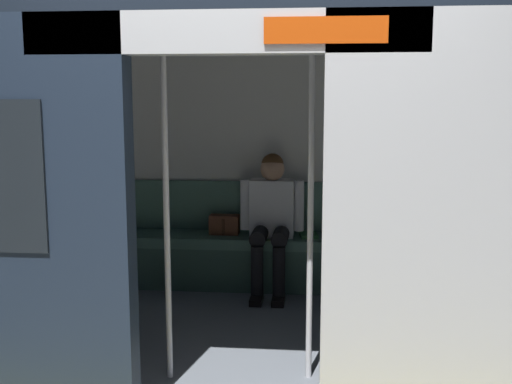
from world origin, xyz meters
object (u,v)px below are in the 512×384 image
at_px(bench_seat, 263,249).
at_px(book, 309,235).
at_px(train_car, 242,128).
at_px(handbag, 224,225).
at_px(person_seated, 271,213).
at_px(grab_pole_door, 166,210).
at_px(grab_pole_far, 311,210).

bearing_deg(bench_seat, book, -173.20).
relative_size(train_car, bench_seat, 1.93).
height_order(train_car, handbag, train_car).
height_order(train_car, person_seated, train_car).
relative_size(train_car, grab_pole_door, 3.11).
xyz_separation_m(train_car, person_seated, (-0.13, -1.02, -0.78)).
bearing_deg(grab_pole_far, person_seated, -78.43).
bearing_deg(grab_pole_door, bench_seat, -102.92).
height_order(handbag, grab_pole_door, grab_pole_door).
bearing_deg(train_car, person_seated, -97.39).
relative_size(person_seated, book, 5.44).
distance_m(bench_seat, grab_pole_door, 1.98).
relative_size(bench_seat, handbag, 12.76).
distance_m(person_seated, book, 0.39).
bearing_deg(person_seated, grab_pole_far, 101.57).
xyz_separation_m(train_car, book, (-0.45, -1.11, -0.98)).
distance_m(train_car, handbag, 1.50).
xyz_separation_m(handbag, book, (-0.75, 0.03, -0.07)).
height_order(train_car, grab_pole_door, train_car).
xyz_separation_m(person_seated, grab_pole_door, (0.49, 1.76, 0.34)).
height_order(grab_pole_door, grab_pole_far, same).
relative_size(bench_seat, person_seated, 2.77).
height_order(bench_seat, grab_pole_door, grab_pole_door).
xyz_separation_m(person_seated, grab_pole_far, (-0.34, 1.68, 0.34)).
relative_size(train_car, book, 29.09).
distance_m(bench_seat, handbag, 0.41).
height_order(bench_seat, handbag, handbag).
xyz_separation_m(handbag, grab_pole_door, (0.06, 1.90, 0.48)).
relative_size(train_car, grab_pole_far, 3.11).
bearing_deg(grab_pole_door, handbag, -91.79).
relative_size(train_car, handbag, 24.62).
height_order(book, grab_pole_door, grab_pole_door).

